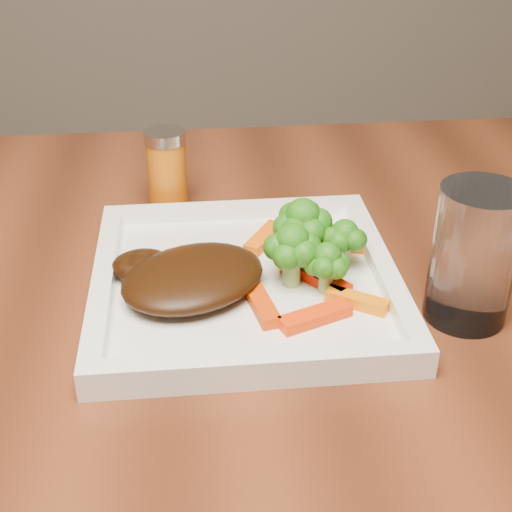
{
  "coord_description": "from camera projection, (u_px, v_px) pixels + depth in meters",
  "views": [
    {
      "loc": [
        0.1,
        -0.59,
        1.11
      ],
      "look_at": [
        0.15,
        -0.05,
        0.79
      ],
      "focal_mm": 50.0,
      "sensor_mm": 36.0,
      "label": 1
    }
  ],
  "objects": [
    {
      "name": "carrot_6",
      "position": [
        307.0,
        262.0,
        0.66
      ],
      "size": [
        0.05,
        0.03,
        0.01
      ],
      "primitive_type": "cube",
      "rotation": [
        0.0,
        0.0,
        0.35
      ],
      "color": "red",
      "rests_on": "plate"
    },
    {
      "name": "carrot_4",
      "position": [
        264.0,
        238.0,
        0.7
      ],
      "size": [
        0.05,
        0.06,
        0.01
      ],
      "primitive_type": "cube",
      "rotation": [
        0.0,
        0.0,
        1.01
      ],
      "color": "#FF5F04",
      "rests_on": "plate"
    },
    {
      "name": "broccoli_2",
      "position": [
        327.0,
        262.0,
        0.61
      ],
      "size": [
        0.05,
        0.05,
        0.06
      ],
      "primitive_type": null,
      "rotation": [
        0.0,
        0.0,
        -0.0
      ],
      "color": "#166911",
      "rests_on": "plate"
    },
    {
      "name": "carrot_7",
      "position": [
        305.0,
        264.0,
        0.66
      ],
      "size": [
        0.05,
        0.01,
        0.01
      ],
      "primitive_type": "cube",
      "rotation": [
        0.0,
        0.0,
        0.04
      ],
      "color": "orange",
      "rests_on": "plate"
    },
    {
      "name": "broccoli_1",
      "position": [
        344.0,
        238.0,
        0.64
      ],
      "size": [
        0.06,
        0.06,
        0.06
      ],
      "primitive_type": null,
      "rotation": [
        0.0,
        0.0,
        -0.42
      ],
      "color": "#245B0F",
      "rests_on": "plate"
    },
    {
      "name": "spice_shaker",
      "position": [
        167.0,
        172.0,
        0.77
      ],
      "size": [
        0.05,
        0.05,
        0.09
      ],
      "primitive_type": "cylinder",
      "rotation": [
        0.0,
        0.0,
        0.42
      ],
      "color": "#BF5A0A",
      "rests_on": "dining_table"
    },
    {
      "name": "carrot_1",
      "position": [
        357.0,
        301.0,
        0.61
      ],
      "size": [
        0.05,
        0.04,
        0.01
      ],
      "primitive_type": "cube",
      "rotation": [
        0.0,
        0.0,
        -0.58
      ],
      "color": "orange",
      "rests_on": "plate"
    },
    {
      "name": "carrot_2",
      "position": [
        262.0,
        305.0,
        0.6
      ],
      "size": [
        0.03,
        0.06,
        0.01
      ],
      "primitive_type": "cube",
      "rotation": [
        0.0,
        0.0,
        1.77
      ],
      "color": "#CC3803",
      "rests_on": "plate"
    },
    {
      "name": "carrot_5",
      "position": [
        321.0,
        279.0,
        0.64
      ],
      "size": [
        0.05,
        0.06,
        0.01
      ],
      "primitive_type": "cube",
      "rotation": [
        0.0,
        0.0,
        -0.91
      ],
      "color": "red",
      "rests_on": "plate"
    },
    {
      "name": "broccoli_3",
      "position": [
        292.0,
        254.0,
        0.62
      ],
      "size": [
        0.07,
        0.07,
        0.06
      ],
      "primitive_type": null,
      "rotation": [
        0.0,
        0.0,
        0.24
      ],
      "color": "#367713",
      "rests_on": "plate"
    },
    {
      "name": "carrot_3",
      "position": [
        343.0,
        244.0,
        0.69
      ],
      "size": [
        0.07,
        0.03,
        0.01
      ],
      "primitive_type": "cube",
      "rotation": [
        0.0,
        0.0,
        -0.27
      ],
      "color": "orange",
      "rests_on": "plate"
    },
    {
      "name": "steak",
      "position": [
        193.0,
        277.0,
        0.62
      ],
      "size": [
        0.16,
        0.15,
        0.03
      ],
      "primitive_type": "ellipsoid",
      "rotation": [
        0.0,
        0.0,
        0.52
      ],
      "color": "black",
      "rests_on": "plate"
    },
    {
      "name": "broccoli_0",
      "position": [
        302.0,
        229.0,
        0.65
      ],
      "size": [
        0.07,
        0.07,
        0.07
      ],
      "primitive_type": null,
      "rotation": [
        0.0,
        0.0,
        0.17
      ],
      "color": "#106110",
      "rests_on": "plate"
    },
    {
      "name": "plate",
      "position": [
        245.0,
        286.0,
        0.65
      ],
      "size": [
        0.27,
        0.27,
        0.01
      ],
      "primitive_type": "cube",
      "color": "white",
      "rests_on": "dining_table"
    },
    {
      "name": "drinking_glass",
      "position": [
        474.0,
        256.0,
        0.59
      ],
      "size": [
        0.09,
        0.09,
        0.12
      ],
      "primitive_type": "cylinder",
      "rotation": [
        0.0,
        0.0,
        0.27
      ],
      "color": "silver",
      "rests_on": "dining_table"
    },
    {
      "name": "carrot_0",
      "position": [
        315.0,
        316.0,
        0.59
      ],
      "size": [
        0.07,
        0.04,
        0.01
      ],
      "primitive_type": "cube",
      "rotation": [
        0.0,
        0.0,
        0.38
      ],
      "color": "#EC3303",
      "rests_on": "plate"
    }
  ]
}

